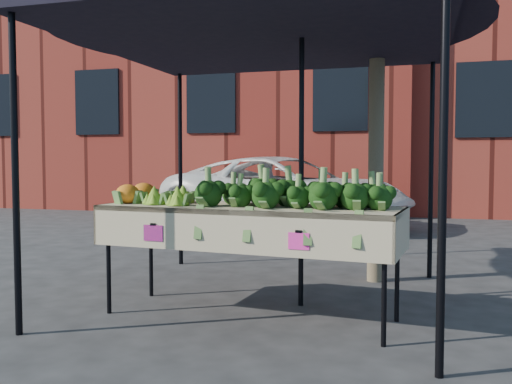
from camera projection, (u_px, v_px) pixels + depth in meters
name	position (u px, v px, depth m)	size (l,w,h in m)	color
ground	(269.00, 316.00, 4.56)	(90.00, 90.00, 0.00)	#252527
table	(249.00, 262.00, 4.49)	(2.47, 1.04, 0.90)	#BAAD8B
canopy	(264.00, 148.00, 4.98)	(3.16, 3.16, 2.74)	black
broccoli_heap	(294.00, 189.00, 4.38)	(1.56, 0.59, 0.28)	black
romanesco_cluster	(174.00, 191.00, 4.68)	(0.44, 0.58, 0.21)	#8DBD39
cauliflower_pair	(136.00, 191.00, 4.81)	(0.24, 0.44, 0.19)	orange
vehicle	(285.00, 100.00, 10.54)	(2.21, 1.33, 4.80)	white
street_tree	(377.00, 60.00, 5.74)	(2.33, 2.33, 4.58)	#1E4C14
building_left	(211.00, 55.00, 17.20)	(12.00, 8.00, 9.00)	maroon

